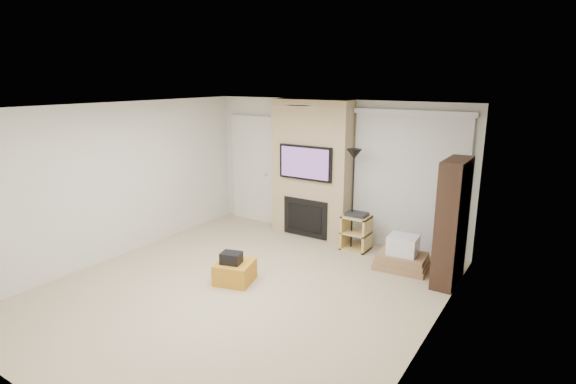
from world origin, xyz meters
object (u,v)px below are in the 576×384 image
Objects in this scene: floor_lamp at (354,171)px; av_stand at (356,230)px; ottoman at (235,272)px; bookshelf at (452,222)px; box_stack at (402,256)px.

floor_lamp is 1.02m from av_stand.
bookshelf reaches higher than ottoman.
av_stand reaches higher than box_stack.
ottoman is 2.58m from floor_lamp.
bookshelf reaches higher than box_stack.
floor_lamp is 0.96× the size of bookshelf.
box_stack is (0.94, -0.35, -0.15)m from av_stand.
box_stack is 1.00m from bookshelf.
box_stack is at bearing -18.92° from floor_lamp.
floor_lamp reaches higher than ottoman.
ottoman is 2.32m from av_stand.
floor_lamp is 2.10× the size of box_stack.
av_stand is (0.94, 2.11, 0.20)m from ottoman.
box_stack is (1.87, 1.76, 0.05)m from ottoman.
floor_lamp is at bearing 161.08° from box_stack.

